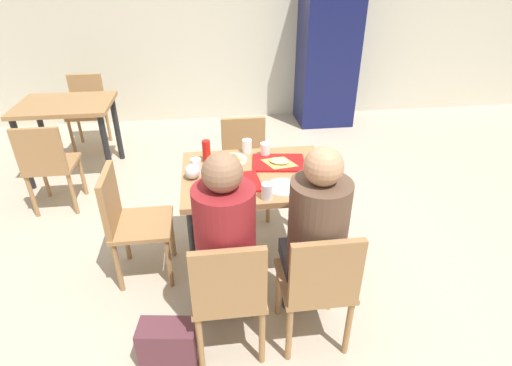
% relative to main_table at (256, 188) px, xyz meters
% --- Properties ---
extents(ground_plane, '(10.00, 10.00, 0.02)m').
position_rel_main_table_xyz_m(ground_plane, '(0.00, 0.00, -0.66)').
color(ground_plane, '#B7A893').
extents(back_wall, '(10.00, 0.10, 2.80)m').
position_rel_main_table_xyz_m(back_wall, '(0.00, 3.20, 0.75)').
color(back_wall, beige).
rests_on(back_wall, ground_plane).
extents(main_table, '(0.99, 0.77, 0.77)m').
position_rel_main_table_xyz_m(main_table, '(0.00, 0.00, 0.00)').
color(main_table, '#9E7247').
rests_on(main_table, ground_plane).
extents(chair_near_left, '(0.40, 0.40, 0.84)m').
position_rel_main_table_xyz_m(chair_near_left, '(-0.25, -0.77, -0.16)').
color(chair_near_left, '#9E7247').
rests_on(chair_near_left, ground_plane).
extents(chair_near_right, '(0.40, 0.40, 0.84)m').
position_rel_main_table_xyz_m(chair_near_right, '(0.25, -0.77, -0.16)').
color(chair_near_right, '#9E7247').
rests_on(chair_near_right, ground_plane).
extents(chair_far_side, '(0.40, 0.40, 0.84)m').
position_rel_main_table_xyz_m(chair_far_side, '(0.00, 0.77, -0.16)').
color(chair_far_side, '#9E7247').
rests_on(chair_far_side, ground_plane).
extents(chair_left_end, '(0.40, 0.40, 0.84)m').
position_rel_main_table_xyz_m(chair_left_end, '(-0.88, 0.00, -0.16)').
color(chair_left_end, '#9E7247').
rests_on(chair_left_end, ground_plane).
extents(person_in_red, '(0.32, 0.42, 1.25)m').
position_rel_main_table_xyz_m(person_in_red, '(-0.25, -0.63, 0.08)').
color(person_in_red, '#383842').
rests_on(person_in_red, ground_plane).
extents(person_in_brown_jacket, '(0.32, 0.42, 1.25)m').
position_rel_main_table_xyz_m(person_in_brown_jacket, '(0.25, -0.63, 0.08)').
color(person_in_brown_jacket, '#383842').
rests_on(person_in_brown_jacket, ground_plane).
extents(tray_red_near, '(0.38, 0.29, 0.02)m').
position_rel_main_table_xyz_m(tray_red_near, '(-0.17, -0.13, 0.13)').
color(tray_red_near, '#B21414').
rests_on(tray_red_near, main_table).
extents(tray_red_far, '(0.39, 0.30, 0.02)m').
position_rel_main_table_xyz_m(tray_red_far, '(0.17, 0.12, 0.13)').
color(tray_red_far, '#B21414').
rests_on(tray_red_far, main_table).
extents(paper_plate_center, '(0.22, 0.22, 0.01)m').
position_rel_main_table_xyz_m(paper_plate_center, '(-0.15, 0.21, 0.12)').
color(paper_plate_center, white).
rests_on(paper_plate_center, main_table).
extents(paper_plate_near_edge, '(0.22, 0.22, 0.01)m').
position_rel_main_table_xyz_m(paper_plate_near_edge, '(0.15, -0.21, 0.12)').
color(paper_plate_near_edge, white).
rests_on(paper_plate_near_edge, main_table).
extents(pizza_slice_a, '(0.24, 0.26, 0.02)m').
position_rel_main_table_xyz_m(pizza_slice_a, '(-0.19, -0.15, 0.14)').
color(pizza_slice_a, '#DBAD60').
rests_on(pizza_slice_a, tray_red_near).
extents(pizza_slice_b, '(0.25, 0.23, 0.02)m').
position_rel_main_table_xyz_m(pizza_slice_b, '(0.17, 0.10, 0.14)').
color(pizza_slice_b, tan).
rests_on(pizza_slice_b, tray_red_far).
extents(pizza_slice_c, '(0.22, 0.21, 0.02)m').
position_rel_main_table_xyz_m(pizza_slice_c, '(-0.17, 0.23, 0.14)').
color(pizza_slice_c, '#C68C47').
rests_on(pizza_slice_c, paper_plate_center).
extents(plastic_cup_a, '(0.07, 0.07, 0.10)m').
position_rel_main_table_xyz_m(plastic_cup_a, '(-0.02, 0.33, 0.17)').
color(plastic_cup_a, white).
rests_on(plastic_cup_a, main_table).
extents(plastic_cup_b, '(0.07, 0.07, 0.10)m').
position_rel_main_table_xyz_m(plastic_cup_b, '(0.02, -0.33, 0.17)').
color(plastic_cup_b, white).
rests_on(plastic_cup_b, main_table).
extents(plastic_cup_c, '(0.07, 0.07, 0.10)m').
position_rel_main_table_xyz_m(plastic_cup_c, '(-0.39, 0.06, 0.17)').
color(plastic_cup_c, white).
rests_on(plastic_cup_c, main_table).
extents(plastic_cup_d, '(0.07, 0.07, 0.10)m').
position_rel_main_table_xyz_m(plastic_cup_d, '(0.10, 0.25, 0.17)').
color(plastic_cup_d, white).
rests_on(plastic_cup_d, main_table).
extents(soda_can, '(0.07, 0.07, 0.12)m').
position_rel_main_table_xyz_m(soda_can, '(0.42, 0.02, 0.18)').
color(soda_can, '#B7BCC6').
rests_on(soda_can, main_table).
extents(condiment_bottle, '(0.06, 0.06, 0.16)m').
position_rel_main_table_xyz_m(condiment_bottle, '(-0.32, 0.21, 0.20)').
color(condiment_bottle, red).
rests_on(condiment_bottle, main_table).
extents(foil_bundle, '(0.10, 0.10, 0.10)m').
position_rel_main_table_xyz_m(foil_bundle, '(-0.42, -0.02, 0.17)').
color(foil_bundle, silver).
rests_on(foil_bundle, main_table).
extents(handbag, '(0.34, 0.20, 0.28)m').
position_rel_main_table_xyz_m(handbag, '(-0.60, -0.78, -0.51)').
color(handbag, '#592D38').
rests_on(handbag, ground_plane).
extents(drink_fridge, '(0.70, 0.60, 1.90)m').
position_rel_main_table_xyz_m(drink_fridge, '(1.30, 2.85, 0.30)').
color(drink_fridge, '#14194C').
rests_on(drink_fridge, ground_plane).
extents(background_table, '(0.90, 0.70, 0.77)m').
position_rel_main_table_xyz_m(background_table, '(-1.69, 1.68, -0.01)').
color(background_table, '#9E7247').
rests_on(background_table, ground_plane).
extents(background_chair_near, '(0.40, 0.40, 0.84)m').
position_rel_main_table_xyz_m(background_chair_near, '(-1.69, 0.95, -0.16)').
color(background_chair_near, '#9E7247').
rests_on(background_chair_near, ground_plane).
extents(background_chair_far, '(0.40, 0.40, 0.84)m').
position_rel_main_table_xyz_m(background_chair_far, '(-1.69, 2.42, -0.16)').
color(background_chair_far, '#9E7247').
rests_on(background_chair_far, ground_plane).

